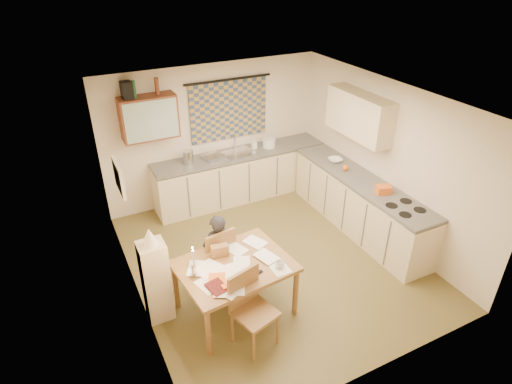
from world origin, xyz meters
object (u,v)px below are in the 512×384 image
counter_back (242,175)px  stove (400,234)px  counter_right (359,204)px  chair_far (216,266)px  shelf_stand (156,281)px  person (218,252)px  dining_table (235,287)px

counter_back → stove: 3.07m
counter_right → chair_far: (-2.66, -0.24, -0.15)m
counter_back → shelf_stand: shelf_stand is taller
person → shelf_stand: 0.92m
counter_right → person: 2.66m
person → shelf_stand: size_ratio=1.02×
dining_table → stove: bearing=-8.9°
counter_right → chair_far: chair_far is taller
counter_back → stove: counter_back is taller
stove → chair_far: bearing=164.7°
counter_right → shelf_stand: 3.57m
counter_back → dining_table: counter_back is taller
stove → chair_far: (-2.66, 0.73, -0.16)m
stove → person: 2.73m
chair_far → person: person is taller
dining_table → chair_far: (-0.04, 0.58, -0.08)m
counter_back → chair_far: (-1.38, -2.06, -0.15)m
counter_right → stove: (0.00, -0.97, 0.00)m
stove → dining_table: (-2.63, 0.14, -0.08)m
counter_back → stove: size_ratio=3.60×
stove → chair_far: 2.77m
chair_far → person: (0.02, -0.06, 0.28)m
counter_back → person: size_ratio=2.84×
counter_right → dining_table: size_ratio=2.02×
dining_table → person: 0.56m
stove → dining_table: bearing=176.9°
stove → shelf_stand: (-3.54, 0.49, 0.11)m
stove → dining_table: stove is taller
shelf_stand → person: bearing=11.4°
stove → person: person is taller
stove → dining_table: size_ratio=0.63×
dining_table → shelf_stand: size_ratio=1.28×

